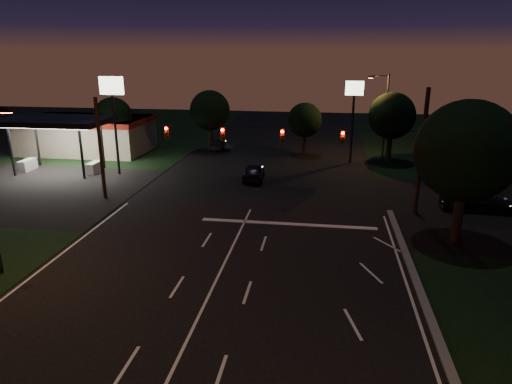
% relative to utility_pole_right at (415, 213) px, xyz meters
% --- Properties ---
extents(ground, '(140.00, 140.00, 0.00)m').
position_rel_utility_pole_right_xyz_m(ground, '(-12.00, -15.00, 0.00)').
color(ground, black).
rests_on(ground, ground).
extents(cross_street_left, '(20.00, 16.00, 0.02)m').
position_rel_utility_pole_right_xyz_m(cross_street_left, '(-32.00, 1.00, 0.00)').
color(cross_street_left, black).
rests_on(cross_street_left, ground).
extents(stop_bar, '(12.00, 0.50, 0.01)m').
position_rel_utility_pole_right_xyz_m(stop_bar, '(-9.00, -3.50, 0.01)').
color(stop_bar, silver).
rests_on(stop_bar, ground).
extents(utility_pole_right, '(0.30, 0.30, 9.00)m').
position_rel_utility_pole_right_xyz_m(utility_pole_right, '(0.00, 0.00, 0.00)').
color(utility_pole_right, black).
rests_on(utility_pole_right, ground).
extents(utility_pole_left, '(0.28, 0.28, 8.00)m').
position_rel_utility_pole_right_xyz_m(utility_pole_left, '(-24.00, 0.00, 0.00)').
color(utility_pole_left, black).
rests_on(utility_pole_left, ground).
extents(signal_span, '(24.00, 0.40, 1.56)m').
position_rel_utility_pole_right_xyz_m(signal_span, '(-12.00, -0.04, 5.50)').
color(signal_span, black).
rests_on(signal_span, ground).
extents(gas_station, '(14.20, 16.10, 5.25)m').
position_rel_utility_pole_right_xyz_m(gas_station, '(-33.86, 15.39, 2.38)').
color(gas_station, gray).
rests_on(gas_station, ground).
extents(pole_sign_left_near, '(2.20, 0.30, 9.10)m').
position_rel_utility_pole_right_xyz_m(pole_sign_left_near, '(-26.00, 7.00, 6.98)').
color(pole_sign_left_near, black).
rests_on(pole_sign_left_near, ground).
extents(pole_sign_right, '(1.80, 0.30, 8.40)m').
position_rel_utility_pole_right_xyz_m(pole_sign_right, '(-4.00, 15.00, 6.24)').
color(pole_sign_right, black).
rests_on(pole_sign_right, ground).
extents(street_light_right_far, '(2.20, 0.35, 9.00)m').
position_rel_utility_pole_right_xyz_m(street_light_right_far, '(-0.76, 17.00, 5.24)').
color(street_light_right_far, black).
rests_on(street_light_right_far, ground).
extents(tree_right_near, '(6.00, 6.00, 8.76)m').
position_rel_utility_pole_right_xyz_m(tree_right_near, '(1.53, -4.83, 5.68)').
color(tree_right_near, black).
rests_on(tree_right_near, ground).
extents(tree_far_a, '(4.20, 4.20, 6.42)m').
position_rel_utility_pole_right_xyz_m(tree_far_a, '(-29.98, 15.12, 4.26)').
color(tree_far_a, black).
rests_on(tree_far_a, ground).
extents(tree_far_b, '(4.60, 4.60, 6.98)m').
position_rel_utility_pole_right_xyz_m(tree_far_b, '(-19.98, 19.13, 4.61)').
color(tree_far_b, black).
rests_on(tree_far_b, ground).
extents(tree_far_c, '(3.80, 3.80, 5.86)m').
position_rel_utility_pole_right_xyz_m(tree_far_c, '(-8.98, 18.10, 3.90)').
color(tree_far_c, black).
rests_on(tree_far_c, ground).
extents(tree_far_d, '(4.80, 4.80, 7.30)m').
position_rel_utility_pole_right_xyz_m(tree_far_d, '(0.02, 16.13, 4.83)').
color(tree_far_d, black).
rests_on(tree_far_d, ground).
extents(tree_far_e, '(4.00, 4.00, 6.18)m').
position_rel_utility_pole_right_xyz_m(tree_far_e, '(8.02, 14.11, 4.11)').
color(tree_far_e, black).
rests_on(tree_far_e, ground).
extents(car_oncoming_a, '(1.99, 4.52, 1.51)m').
position_rel_utility_pole_right_xyz_m(car_oncoming_a, '(-13.00, 6.96, 0.76)').
color(car_oncoming_a, black).
rests_on(car_oncoming_a, ground).
extents(car_oncoming_b, '(1.66, 3.89, 1.25)m').
position_rel_utility_pole_right_xyz_m(car_oncoming_b, '(-19.27, 19.51, 0.62)').
color(car_oncoming_b, black).
rests_on(car_oncoming_b, ground).
extents(car_cross, '(5.50, 2.32, 1.58)m').
position_rel_utility_pole_right_xyz_m(car_cross, '(4.70, 1.37, 0.79)').
color(car_cross, black).
rests_on(car_cross, ground).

